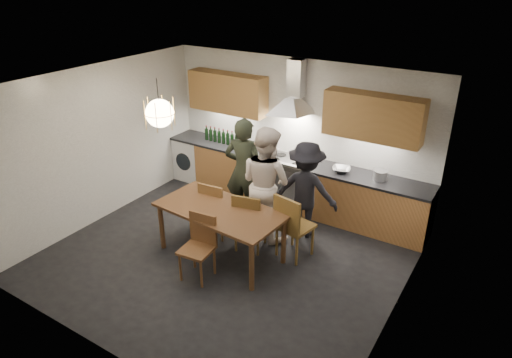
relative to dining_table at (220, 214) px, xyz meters
The scene contains 17 objects.
ground 0.71m from the dining_table, ahead, with size 5.00×5.00×0.00m, color black.
room_shell 1.01m from the dining_table, ahead, with size 5.02×4.52×2.61m.
counter_run 1.98m from the dining_table, 87.23° to the left, with size 5.00×0.62×0.90m.
range_stove 1.97m from the dining_table, 87.92° to the left, with size 0.90×0.60×0.92m.
wall_fixtures 2.38m from the dining_table, 88.04° to the left, with size 4.30×0.54×1.10m.
pendant_lamp 1.68m from the dining_table, behind, with size 0.43×0.43×0.70m.
dining_table is the anchor object (origin of this frame).
chair_back_left 0.57m from the dining_table, 136.09° to the left, with size 0.47×0.47×0.96m.
chair_back_mid 0.45m from the dining_table, 49.28° to the left, with size 0.53×0.53×0.97m.
chair_back_right 1.04m from the dining_table, 28.23° to the left, with size 0.55×0.55×1.04m.
chair_front 0.56m from the dining_table, 86.87° to the right, with size 0.46×0.46×0.93m.
person_left 1.14m from the dining_table, 105.23° to the left, with size 0.66×0.44×1.82m, color black.
person_mid 0.94m from the dining_table, 74.37° to the left, with size 0.89×0.69×1.83m, color beige.
person_right 1.44m from the dining_table, 57.11° to the left, with size 1.02×0.59×1.59m, color black.
mixing_bowl 2.22m from the dining_table, 61.14° to the left, with size 0.30×0.30×0.07m, color #B4B4B7.
stock_pot 2.61m from the dining_table, 49.06° to the left, with size 0.22×0.22×0.16m, color silver.
wine_bottles 2.43m from the dining_table, 125.37° to the left, with size 0.77×0.07×0.28m.
Camera 1 is at (3.43, -4.63, 4.01)m, focal length 32.00 mm.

